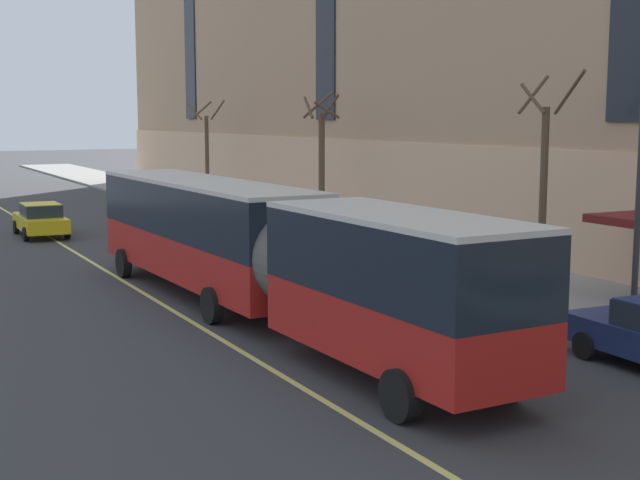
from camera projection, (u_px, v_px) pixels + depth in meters
ground_plane at (299, 327)px, 23.70m from camera, size 260.00×260.00×0.00m
sidewalk at (499, 277)px, 30.55m from camera, size 5.45×160.00×0.15m
city_bus at (258, 245)px, 24.16m from camera, size 3.28×20.59×3.61m
parked_car_red_0 at (208, 213)px, 44.19m from camera, size 2.08×4.80×1.56m
parked_car_navy_1 at (380, 261)px, 29.63m from camera, size 2.06×4.23×1.56m
parked_car_red_5 at (163, 201)px, 50.78m from camera, size 2.02×4.76×1.56m
taxi_cab at (41, 220)px, 41.45m from camera, size 2.09×4.72×1.56m
street_tree_mid_block at (544, 181)px, 28.35m from camera, size 1.68×1.68×6.85m
street_tree_far_uptown at (322, 161)px, 41.57m from camera, size 1.73×1.67×6.59m
street_tree_far_downtown at (207, 152)px, 54.83m from camera, size 2.01×1.97×6.40m
fire_hydrant at (212, 210)px, 48.34m from camera, size 0.42×0.24×0.72m
lane_centerline at (178, 314)px, 25.25m from camera, size 0.16×140.00×0.01m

